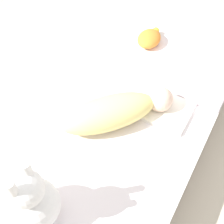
# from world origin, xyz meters

# --- Properties ---
(ground_plane) EXTENTS (12.00, 12.00, 0.00)m
(ground_plane) POSITION_xyz_m (0.00, 0.00, 0.00)
(ground_plane) COLOR #B2A893
(bed_mattress) EXTENTS (1.50, 0.89, 0.23)m
(bed_mattress) POSITION_xyz_m (0.00, 0.00, 0.11)
(bed_mattress) COLOR white
(bed_mattress) RESTS_ON ground_plane
(burp_cloth) EXTENTS (0.21, 0.21, 0.02)m
(burp_cloth) POSITION_xyz_m (0.14, -0.22, 0.24)
(burp_cloth) COLOR white
(burp_cloth) RESTS_ON bed_mattress
(swaddled_baby) EXTENTS (0.50, 0.46, 0.15)m
(swaddled_baby) POSITION_xyz_m (-0.03, -0.02, 0.30)
(swaddled_baby) COLOR #EFDB7F
(swaddled_baby) RESTS_ON bed_mattress
(pillow) EXTENTS (0.29, 0.33, 0.08)m
(pillow) POSITION_xyz_m (0.40, -0.27, 0.26)
(pillow) COLOR white
(pillow) RESTS_ON bed_mattress
(bunny_plush) EXTENTS (0.20, 0.20, 0.36)m
(bunny_plush) POSITION_xyz_m (-0.58, 0.03, 0.36)
(bunny_plush) COLOR white
(bunny_plush) RESTS_ON bed_mattress
(turtle_plush) EXTENTS (0.20, 0.13, 0.08)m
(turtle_plush) POSITION_xyz_m (0.56, 0.08, 0.26)
(turtle_plush) COLOR orange
(turtle_plush) RESTS_ON bed_mattress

